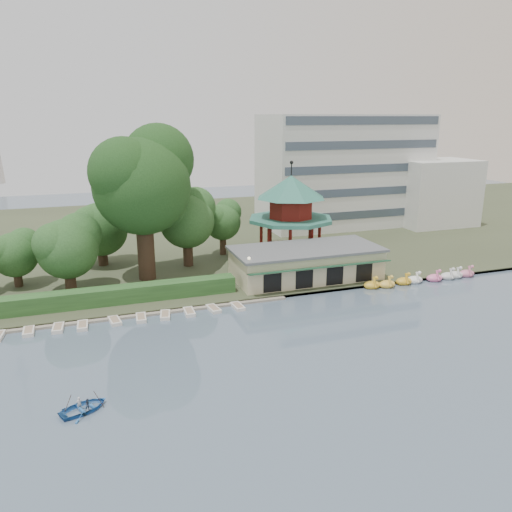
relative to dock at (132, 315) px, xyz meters
name	(u,v)px	position (x,y,z in m)	size (l,w,h in m)	color
ground_plane	(305,375)	(12.00, -17.20, -0.12)	(220.00, 220.00, 0.00)	slate
shore	(183,234)	(12.00, 34.80, 0.08)	(220.00, 70.00, 0.40)	#424930
embankment	(241,301)	(12.00, 0.10, 0.03)	(220.00, 0.60, 0.30)	gray
dock	(132,315)	(0.00, 0.00, 0.00)	(34.00, 1.60, 0.24)	gray
boathouse	(306,263)	(22.00, 4.77, 2.25)	(18.60, 9.39, 3.90)	beige
pavilion	(291,208)	(24.00, 14.80, 7.36)	(12.40, 12.40, 13.50)	beige
office_building	(359,174)	(44.67, 31.80, 9.61)	(38.00, 18.00, 20.00)	silver
hedge	(100,297)	(-3.00, 3.30, 1.18)	(30.00, 2.00, 1.80)	#2F5C28
lamp_post	(249,268)	(13.50, 1.80, 3.22)	(0.36, 0.36, 4.28)	black
big_tree	(143,178)	(3.16, 10.99, 12.83)	(12.83, 11.96, 18.95)	#3A281C
small_trees	(109,231)	(-1.13, 14.25, 5.93)	(38.98, 17.24, 10.55)	#3A281C
swan_boats	(424,279)	(35.81, -0.54, 0.28)	(16.26, 2.13, 1.92)	gold
moored_rowboats	(113,321)	(-1.96, -1.36, 0.06)	(27.41, 2.68, 0.36)	silver
rowboat_with_passengers	(84,405)	(-4.84, -16.78, 0.37)	(5.72, 5.04, 2.01)	#2D6CB5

